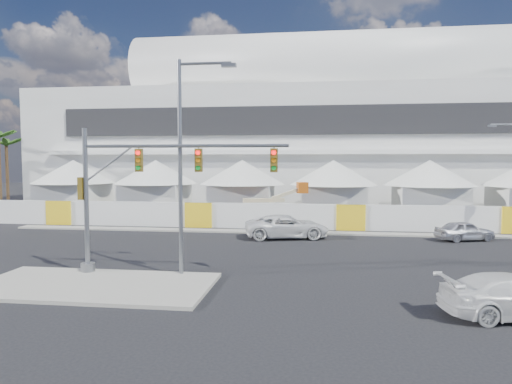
# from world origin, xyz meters

# --- Properties ---
(ground) EXTENTS (160.00, 160.00, 0.00)m
(ground) POSITION_xyz_m (0.00, 0.00, 0.00)
(ground) COLOR black
(ground) RESTS_ON ground
(median_island) EXTENTS (10.00, 5.00, 0.15)m
(median_island) POSITION_xyz_m (-6.00, -3.00, 0.07)
(median_island) COLOR gray
(median_island) RESTS_ON ground
(stadium) EXTENTS (80.00, 24.80, 21.98)m
(stadium) POSITION_xyz_m (8.71, 41.50, 9.45)
(stadium) COLOR silver
(stadium) RESTS_ON ground
(tent_row) EXTENTS (53.40, 8.40, 5.40)m
(tent_row) POSITION_xyz_m (0.50, 24.00, 3.15)
(tent_row) COLOR silver
(tent_row) RESTS_ON ground
(hoarding_fence) EXTENTS (70.00, 0.25, 2.00)m
(hoarding_fence) POSITION_xyz_m (6.00, 14.50, 1.00)
(hoarding_fence) COLOR white
(hoarding_fence) RESTS_ON ground
(palm_cluster) EXTENTS (10.60, 10.60, 8.55)m
(palm_cluster) POSITION_xyz_m (-33.46, 29.50, 6.88)
(palm_cluster) COLOR #47331E
(palm_cluster) RESTS_ON ground
(sedan_silver) EXTENTS (2.72, 4.19, 1.33)m
(sedan_silver) POSITION_xyz_m (13.26, 10.91, 0.66)
(sedan_silver) COLOR #BBBBC1
(sedan_silver) RESTS_ON ground
(pickup_curb) EXTENTS (3.87, 6.22, 1.60)m
(pickup_curb) POSITION_xyz_m (1.35, 10.36, 0.80)
(pickup_curb) COLOR silver
(pickup_curb) RESTS_ON ground
(lot_car_a) EXTENTS (3.79, 4.03, 1.35)m
(lot_car_a) POSITION_xyz_m (13.80, 17.92, 0.68)
(lot_car_a) COLOR white
(lot_car_a) RESTS_ON ground
(traffic_mast) EXTENTS (9.82, 0.65, 6.73)m
(traffic_mast) POSITION_xyz_m (-5.13, -1.00, 3.96)
(traffic_mast) COLOR slate
(traffic_mast) RESTS_ON median_island
(streetlight_median) EXTENTS (2.70, 0.27, 9.77)m
(streetlight_median) POSITION_xyz_m (-2.56, -0.81, 5.76)
(streetlight_median) COLOR gray
(streetlight_median) RESTS_ON median_island
(boom_lift) EXTENTS (7.05, 2.54, 3.46)m
(boom_lift) POSITION_xyz_m (-1.60, 17.82, 0.93)
(boom_lift) COLOR #BE5511
(boom_lift) RESTS_ON ground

